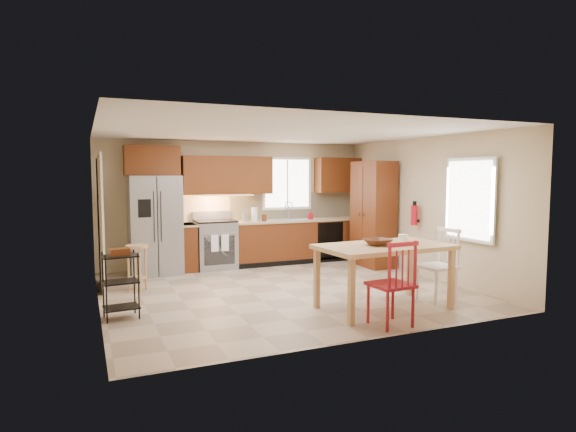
# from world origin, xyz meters

# --- Properties ---
(floor) EXTENTS (5.50, 5.50, 0.00)m
(floor) POSITION_xyz_m (0.00, 0.00, 0.00)
(floor) COLOR tan
(floor) RESTS_ON ground
(ceiling) EXTENTS (5.50, 5.00, 0.02)m
(ceiling) POSITION_xyz_m (0.00, 0.00, 2.50)
(ceiling) COLOR silver
(ceiling) RESTS_ON ground
(wall_back) EXTENTS (5.50, 0.02, 2.50)m
(wall_back) POSITION_xyz_m (0.00, 2.50, 1.25)
(wall_back) COLOR #CCB793
(wall_back) RESTS_ON ground
(wall_front) EXTENTS (5.50, 0.02, 2.50)m
(wall_front) POSITION_xyz_m (0.00, -2.50, 1.25)
(wall_front) COLOR #CCB793
(wall_front) RESTS_ON ground
(wall_left) EXTENTS (0.02, 5.00, 2.50)m
(wall_left) POSITION_xyz_m (-2.75, 0.00, 1.25)
(wall_left) COLOR #CCB793
(wall_left) RESTS_ON ground
(wall_right) EXTENTS (0.02, 5.00, 2.50)m
(wall_right) POSITION_xyz_m (2.75, 0.00, 1.25)
(wall_right) COLOR #CCB793
(wall_right) RESTS_ON ground
(refrigerator) EXTENTS (0.92, 0.75, 1.82)m
(refrigerator) POSITION_xyz_m (-1.70, 2.12, 0.91)
(refrigerator) COLOR gray
(refrigerator) RESTS_ON floor
(range_stove) EXTENTS (0.76, 0.63, 0.92)m
(range_stove) POSITION_xyz_m (-0.55, 2.19, 0.46)
(range_stove) COLOR gray
(range_stove) RESTS_ON floor
(base_cabinet_narrow) EXTENTS (0.30, 0.60, 0.90)m
(base_cabinet_narrow) POSITION_xyz_m (-1.10, 2.20, 0.45)
(base_cabinet_narrow) COLOR #602911
(base_cabinet_narrow) RESTS_ON floor
(base_cabinet_run) EXTENTS (2.92, 0.60, 0.90)m
(base_cabinet_run) POSITION_xyz_m (1.29, 2.20, 0.45)
(base_cabinet_run) COLOR #602911
(base_cabinet_run) RESTS_ON floor
(dishwasher) EXTENTS (0.60, 0.02, 0.78)m
(dishwasher) POSITION_xyz_m (1.85, 1.91, 0.45)
(dishwasher) COLOR black
(dishwasher) RESTS_ON floor
(backsplash) EXTENTS (2.92, 0.03, 0.55)m
(backsplash) POSITION_xyz_m (1.29, 2.48, 1.18)
(backsplash) COLOR beige
(backsplash) RESTS_ON wall_back
(upper_over_fridge) EXTENTS (1.00, 0.35, 0.55)m
(upper_over_fridge) POSITION_xyz_m (-1.70, 2.33, 2.10)
(upper_over_fridge) COLOR #5E290F
(upper_over_fridge) RESTS_ON wall_back
(upper_left_block) EXTENTS (1.80, 0.35, 0.75)m
(upper_left_block) POSITION_xyz_m (-0.25, 2.33, 1.83)
(upper_left_block) COLOR #5E290F
(upper_left_block) RESTS_ON wall_back
(upper_right_block) EXTENTS (1.00, 0.35, 0.75)m
(upper_right_block) POSITION_xyz_m (2.25, 2.33, 1.83)
(upper_right_block) COLOR #5E290F
(upper_right_block) RESTS_ON wall_back
(window_back) EXTENTS (1.12, 0.04, 1.12)m
(window_back) POSITION_xyz_m (1.10, 2.48, 1.65)
(window_back) COLOR white
(window_back) RESTS_ON wall_back
(sink) EXTENTS (0.62, 0.46, 0.16)m
(sink) POSITION_xyz_m (1.10, 2.20, 0.86)
(sink) COLOR gray
(sink) RESTS_ON base_cabinet_run
(undercab_glow) EXTENTS (1.60, 0.30, 0.01)m
(undercab_glow) POSITION_xyz_m (-0.55, 2.30, 1.43)
(undercab_glow) COLOR #FFBF66
(undercab_glow) RESTS_ON wall_back
(soap_bottle) EXTENTS (0.09, 0.09, 0.19)m
(soap_bottle) POSITION_xyz_m (1.48, 2.10, 1.00)
(soap_bottle) COLOR #AF0C16
(soap_bottle) RESTS_ON base_cabinet_run
(paper_towel) EXTENTS (0.12, 0.12, 0.28)m
(paper_towel) POSITION_xyz_m (0.25, 2.15, 1.04)
(paper_towel) COLOR white
(paper_towel) RESTS_ON base_cabinet_run
(canister_steel) EXTENTS (0.11, 0.11, 0.18)m
(canister_steel) POSITION_xyz_m (0.05, 2.15, 0.99)
(canister_steel) COLOR gray
(canister_steel) RESTS_ON base_cabinet_run
(canister_wood) EXTENTS (0.10, 0.10, 0.14)m
(canister_wood) POSITION_xyz_m (0.45, 2.12, 0.97)
(canister_wood) COLOR #532A16
(canister_wood) RESTS_ON base_cabinet_run
(pantry) EXTENTS (0.50, 0.95, 2.10)m
(pantry) POSITION_xyz_m (2.43, 1.20, 1.05)
(pantry) COLOR #602911
(pantry) RESTS_ON floor
(fire_extinguisher) EXTENTS (0.12, 0.12, 0.36)m
(fire_extinguisher) POSITION_xyz_m (2.63, 0.15, 1.10)
(fire_extinguisher) COLOR #AF0C16
(fire_extinguisher) RESTS_ON wall_right
(window_right) EXTENTS (0.04, 1.02, 1.32)m
(window_right) POSITION_xyz_m (2.68, -1.15, 1.45)
(window_right) COLOR white
(window_right) RESTS_ON wall_right
(doorway) EXTENTS (0.04, 0.95, 2.10)m
(doorway) POSITION_xyz_m (-2.67, 1.30, 1.05)
(doorway) COLOR #8C7A59
(doorway) RESTS_ON wall_left
(dining_table) EXTENTS (1.84, 1.10, 0.87)m
(dining_table) POSITION_xyz_m (0.85, -1.50, 0.44)
(dining_table) COLOR tan
(dining_table) RESTS_ON floor
(chair_red) EXTENTS (0.52, 0.52, 1.05)m
(chair_red) POSITION_xyz_m (0.50, -2.15, 0.53)
(chair_red) COLOR maroon
(chair_red) RESTS_ON floor
(chair_white) EXTENTS (0.52, 0.52, 1.05)m
(chair_white) POSITION_xyz_m (1.80, -1.45, 0.53)
(chair_white) COLOR white
(chair_white) RESTS_ON floor
(table_bowl) EXTENTS (0.38, 0.38, 0.09)m
(table_bowl) POSITION_xyz_m (0.74, -1.50, 0.88)
(table_bowl) COLOR #532A16
(table_bowl) RESTS_ON dining_table
(table_jar) EXTENTS (0.16, 0.16, 0.18)m
(table_jar) POSITION_xyz_m (1.25, -1.39, 0.92)
(table_jar) COLOR white
(table_jar) RESTS_ON dining_table
(bar_stool) EXTENTS (0.39, 0.39, 0.73)m
(bar_stool) POSITION_xyz_m (-2.15, 0.91, 0.37)
(bar_stool) COLOR tan
(bar_stool) RESTS_ON floor
(utility_cart) EXTENTS (0.46, 0.37, 0.86)m
(utility_cart) POSITION_xyz_m (-2.50, -0.55, 0.43)
(utility_cart) COLOR black
(utility_cart) RESTS_ON floor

